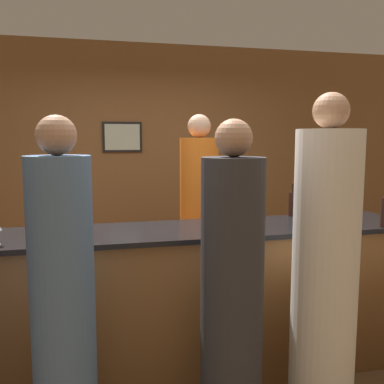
% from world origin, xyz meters
% --- Properties ---
extents(ground_plane, '(14.00, 14.00, 0.00)m').
position_xyz_m(ground_plane, '(0.00, 0.00, 0.00)').
color(ground_plane, brown).
extents(back_wall, '(8.00, 0.08, 2.80)m').
position_xyz_m(back_wall, '(-0.00, 2.03, 1.40)').
color(back_wall, brown).
rests_on(back_wall, ground_plane).
extents(bar_counter, '(3.60, 0.68, 1.09)m').
position_xyz_m(bar_counter, '(0.00, 0.00, 0.55)').
color(bar_counter, brown).
rests_on(bar_counter, ground_plane).
extents(bartender, '(0.34, 0.34, 1.94)m').
position_xyz_m(bartender, '(0.36, 0.72, 0.91)').
color(bartender, orange).
rests_on(bartender, ground_plane).
extents(guest_0, '(0.33, 0.33, 1.85)m').
position_xyz_m(guest_0, '(-0.74, -0.69, 0.87)').
color(guest_0, '#4C6B93').
rests_on(guest_0, ground_plane).
extents(guest_1, '(0.39, 0.39, 2.00)m').
position_xyz_m(guest_1, '(0.77, -0.71, 0.93)').
color(guest_1, silver).
rests_on(guest_1, ground_plane).
extents(guest_4, '(0.36, 0.36, 1.84)m').
position_xyz_m(guest_4, '(0.19, -0.69, 0.85)').
color(guest_4, '#2D2D33').
rests_on(guest_4, ground_plane).
extents(wine_bottle_1, '(0.07, 0.07, 0.29)m').
position_xyz_m(wine_bottle_1, '(-0.96, 0.09, 1.21)').
color(wine_bottle_1, black).
rests_on(wine_bottle_1, bar_counter).
extents(wine_bottle_2, '(0.07, 0.07, 0.27)m').
position_xyz_m(wine_bottle_2, '(1.05, 0.29, 1.20)').
color(wine_bottle_2, black).
rests_on(wine_bottle_2, bar_counter).
extents(wine_glass_0, '(0.07, 0.07, 0.15)m').
position_xyz_m(wine_glass_0, '(0.59, 0.00, 1.20)').
color(wine_glass_0, silver).
rests_on(wine_glass_0, bar_counter).
extents(wine_glass_2, '(0.06, 0.06, 0.15)m').
position_xyz_m(wine_glass_2, '(-0.83, -0.01, 1.21)').
color(wine_glass_2, silver).
rests_on(wine_glass_2, bar_counter).
extents(wine_glass_3, '(0.08, 0.08, 0.15)m').
position_xyz_m(wine_glass_3, '(0.53, -0.12, 1.21)').
color(wine_glass_3, silver).
rests_on(wine_glass_3, bar_counter).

